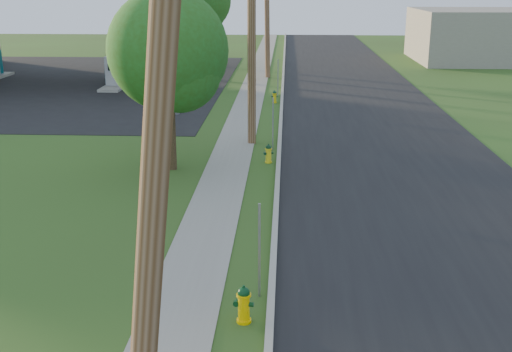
% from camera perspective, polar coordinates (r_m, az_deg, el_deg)
% --- Properties ---
extents(road, '(8.00, 120.00, 0.02)m').
position_cam_1_polar(road, '(18.99, 14.00, -2.44)').
color(road, black).
rests_on(road, ground).
extents(curb, '(0.15, 120.00, 0.15)m').
position_cam_1_polar(curb, '(18.60, 1.84, -2.13)').
color(curb, '#98968B').
rests_on(curb, ground).
extents(sidewalk, '(1.50, 120.00, 0.03)m').
position_cam_1_polar(sidewalk, '(18.72, -3.53, -2.21)').
color(sidewalk, gray).
rests_on(sidewalk, ground).
extents(forecourt, '(26.00, 28.00, 0.02)m').
position_cam_1_polar(forecourt, '(43.41, -20.16, 7.81)').
color(forecourt, black).
rests_on(forecourt, ground).
extents(utility_pole_near, '(1.40, 0.32, 9.48)m').
position_cam_1_polar(utility_pole_near, '(6.85, -8.72, 5.34)').
color(utility_pole_near, brown).
rests_on(utility_pole_near, ground).
extents(utility_pole_mid, '(1.40, 0.32, 9.80)m').
position_cam_1_polar(utility_pole_mid, '(24.64, -0.40, 14.17)').
color(utility_pole_mid, brown).
rests_on(utility_pole_mid, ground).
extents(utility_pole_far, '(1.40, 0.32, 9.50)m').
position_cam_1_polar(utility_pole_far, '(42.61, 0.98, 15.15)').
color(utility_pole_far, brown).
rests_on(utility_pole_far, ground).
extents(sign_post_near, '(0.05, 0.04, 2.00)m').
position_cam_1_polar(sign_post_near, '(12.86, 0.30, -6.67)').
color(sign_post_near, gray).
rests_on(sign_post_near, ground).
extents(sign_post_mid, '(0.05, 0.04, 2.00)m').
position_cam_1_polar(sign_post_mid, '(24.14, 1.51, 4.63)').
color(sign_post_mid, gray).
rests_on(sign_post_mid, ground).
extents(sign_post_far, '(0.05, 0.04, 2.00)m').
position_cam_1_polar(sign_post_far, '(36.15, 1.96, 8.76)').
color(sign_post_far, gray).
rests_on(sign_post_far, ground).
extents(fuel_pump_ne, '(1.20, 3.20, 1.90)m').
position_cam_1_polar(fuel_pump_ne, '(39.32, -12.52, 8.64)').
color(fuel_pump_ne, '#98968B').
rests_on(fuel_pump_ne, ground).
extents(fuel_pump_se, '(1.20, 3.20, 1.90)m').
position_cam_1_polar(fuel_pump_se, '(43.16, -11.15, 9.43)').
color(fuel_pump_se, '#98968B').
rests_on(fuel_pump_se, ground).
extents(distant_building, '(14.00, 10.00, 4.00)m').
position_cam_1_polar(distant_building, '(55.48, 21.32, 11.56)').
color(distant_building, gray).
rests_on(distant_building, ground).
extents(tree_verge, '(3.94, 3.94, 5.98)m').
position_cam_1_polar(tree_verge, '(21.23, -7.58, 10.58)').
color(tree_verge, '#332314').
rests_on(tree_verge, ground).
extents(tree_lot, '(4.73, 4.73, 7.17)m').
position_cam_1_polar(tree_lot, '(49.19, -4.97, 15.13)').
color(tree_lot, '#332314').
rests_on(tree_lot, ground).
extents(hydrant_near, '(0.39, 0.35, 0.75)m').
position_cam_1_polar(hydrant_near, '(12.21, -1.10, -11.34)').
color(hydrant_near, '#FEC800').
rests_on(hydrant_near, ground).
extents(hydrant_mid, '(0.35, 0.32, 0.68)m').
position_cam_1_polar(hydrant_mid, '(22.56, 1.12, 2.01)').
color(hydrant_mid, yellow).
rests_on(hydrant_mid, ground).
extents(hydrant_far, '(0.35, 0.31, 0.67)m').
position_cam_1_polar(hydrant_far, '(33.88, 1.65, 7.06)').
color(hydrant_far, yellow).
rests_on(hydrant_far, ground).
extents(car_silver, '(4.05, 2.04, 1.32)m').
position_cam_1_polar(car_silver, '(41.16, -10.52, 9.02)').
color(car_silver, '#A5A7AB').
rests_on(car_silver, ground).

